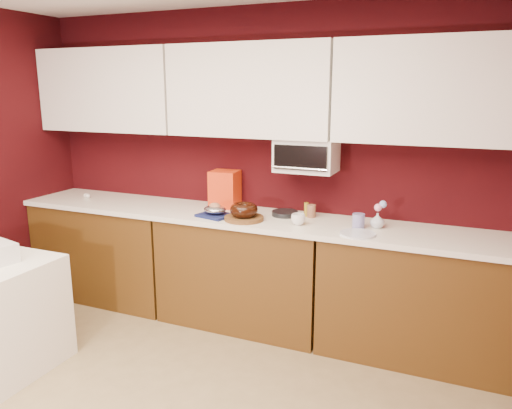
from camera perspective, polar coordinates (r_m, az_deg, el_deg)
The scene contains 28 objects.
wall_back at distance 4.11m, azimuth 0.39°, elevation 4.50°, with size 4.00×0.02×2.50m, color #320609.
base_cabinet_left at distance 4.73m, azimuth -16.27°, elevation -5.10°, with size 1.31×0.58×0.86m, color #4E300F.
base_cabinet_center at distance 4.05m, azimuth -1.36°, elevation -7.67°, with size 1.31×0.58×0.86m, color #4E300F.
base_cabinet_right at distance 3.73m, azimuth 17.91°, elevation -10.19°, with size 1.31×0.58×0.86m, color #4E300F.
countertop at distance 3.91m, azimuth -1.39°, elevation -1.50°, with size 4.00×0.62×0.04m, color white.
upper_cabinet_left at distance 4.62m, azimuth -16.26°, elevation 12.42°, with size 1.31×0.33×0.70m, color white.
upper_cabinet_center at distance 3.91m, azimuth -0.56°, elevation 12.88°, with size 1.31×0.33×0.70m, color white.
upper_cabinet_right at distance 3.59m, azimuth 19.77°, elevation 12.10°, with size 1.31×0.33×0.70m, color white.
toaster_oven at distance 3.81m, azimuth 5.81°, elevation 5.64°, with size 0.45×0.30×0.25m, color white.
toaster_oven_door at distance 3.66m, azimuth 5.05°, elevation 5.34°, with size 0.40×0.02×0.18m, color black.
toaster_oven_handle at distance 3.65m, azimuth 4.95°, elevation 4.15°, with size 0.02×0.02×0.42m, color silver.
cake_base at distance 3.75m, azimuth -1.38°, elevation -1.59°, with size 0.30×0.30×0.03m, color brown.
bundt_cake at distance 3.74m, azimuth -1.39°, elevation -0.61°, with size 0.21×0.21×0.09m, color black.
navy_towel at distance 3.87m, azimuth -4.70°, elevation -1.23°, with size 0.25×0.21×0.02m, color #141B4B.
foil_ham_nest at distance 3.86m, azimuth -4.71°, elevation -0.58°, with size 0.18×0.15×0.07m, color silver.
roasted_ham at distance 3.85m, azimuth -4.72°, elevation -0.22°, with size 0.09×0.08×0.06m, color #AE724F.
pandoro_box at distance 4.15m, azimuth -3.58°, elevation 1.79°, with size 0.22×0.20×0.30m, color red.
dark_pan at distance 3.89m, azimuth 3.32°, elevation -1.02°, with size 0.20×0.20×0.04m, color black.
coffee_mug at distance 3.63m, azimuth 4.85°, elevation -1.58°, with size 0.09×0.09×0.10m, color silver.
blue_jar at distance 3.60m, azimuth 11.63°, elevation -1.86°, with size 0.09×0.09×0.10m, color navy.
flower_vase at distance 3.64m, azimuth 13.70°, elevation -1.67°, with size 0.08×0.08×0.12m, color silver.
flower_pink at distance 3.62m, azimuth 13.78°, elevation -0.34°, with size 0.05×0.05×0.05m, color pink.
flower_blue at distance 3.63m, azimuth 14.32°, elevation 0.03°, with size 0.05×0.05×0.05m, color #93AAEB.
china_plate at distance 3.45m, azimuth 11.55°, elevation -3.31°, with size 0.24×0.24×0.01m, color white.
amber_bottle at distance 3.87m, azimuth 5.78°, elevation -0.57°, with size 0.04×0.04×0.11m, color olive.
paper_cup at distance 3.85m, azimuth 6.34°, elevation -0.75°, with size 0.07×0.07×0.10m, color brown.
egg_left at distance 4.75m, azimuth -18.68°, elevation 0.95°, with size 0.05×0.04×0.04m, color silver.
egg_right at distance 4.78m, azimuth -18.85°, elevation 0.98°, with size 0.05×0.04×0.04m, color white.
Camera 1 is at (1.58, -1.50, 1.87)m, focal length 35.00 mm.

